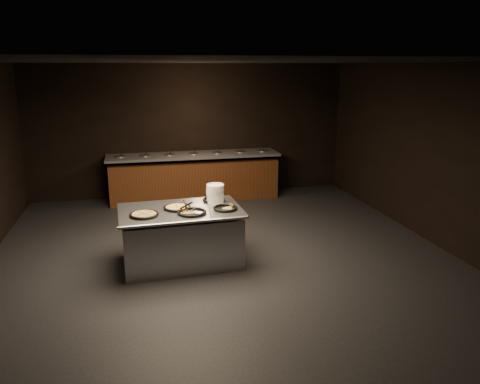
{
  "coord_description": "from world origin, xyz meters",
  "views": [
    {
      "loc": [
        -1.24,
        -6.37,
        2.85
      ],
      "look_at": [
        0.28,
        0.3,
        1.0
      ],
      "focal_mm": 35.0,
      "sensor_mm": 36.0,
      "label": 1
    }
  ],
  "objects": [
    {
      "name": "room",
      "position": [
        0.0,
        0.0,
        1.45
      ],
      "size": [
        7.02,
        8.02,
        2.92
      ],
      "color": "black",
      "rests_on": "ground"
    },
    {
      "name": "salad_bar",
      "position": [
        0.0,
        3.56,
        0.44
      ],
      "size": [
        3.7,
        0.83,
        1.18
      ],
      "color": "#5E3216",
      "rests_on": "ground"
    },
    {
      "name": "serving_counter",
      "position": [
        -0.65,
        0.13,
        0.4
      ],
      "size": [
        1.8,
        1.2,
        0.84
      ],
      "rotation": [
        0.0,
        0.0,
        0.04
      ],
      "color": "#AFB1B6",
      "rests_on": "ground"
    },
    {
      "name": "plate_stack",
      "position": [
        -0.09,
        0.37,
        0.98
      ],
      "size": [
        0.26,
        0.26,
        0.28
      ],
      "primitive_type": "cylinder",
      "color": "white",
      "rests_on": "serving_counter"
    },
    {
      "name": "pan_veggie_whole",
      "position": [
        -1.16,
        -0.07,
        0.86
      ],
      "size": [
        0.4,
        0.4,
        0.04
      ],
      "rotation": [
        0.0,
        0.0,
        0.68
      ],
      "color": "black",
      "rests_on": "serving_counter"
    },
    {
      "name": "pan_cheese_whole",
      "position": [
        -0.69,
        0.17,
        0.86
      ],
      "size": [
        0.4,
        0.4,
        0.04
      ],
      "rotation": [
        0.0,
        0.0,
        0.1
      ],
      "color": "black",
      "rests_on": "serving_counter"
    },
    {
      "name": "pan_cheese_slices_a",
      "position": [
        -0.1,
        0.44,
        0.86
      ],
      "size": [
        0.35,
        0.35,
        0.04
      ],
      "rotation": [
        0.0,
        0.0,
        0.59
      ],
      "color": "black",
      "rests_on": "serving_counter"
    },
    {
      "name": "pan_cheese_slices_b",
      "position": [
        -0.51,
        -0.11,
        0.86
      ],
      "size": [
        0.41,
        0.41,
        0.04
      ],
      "rotation": [
        0.0,
        0.0,
        2.14
      ],
      "color": "black",
      "rests_on": "serving_counter"
    },
    {
      "name": "pan_veggie_slices",
      "position": [
        -0.01,
        -0.02,
        0.86
      ],
      "size": [
        0.35,
        0.35,
        0.04
      ],
      "rotation": [
        0.0,
        0.0,
        -0.34
      ],
      "color": "black",
      "rests_on": "serving_counter"
    },
    {
      "name": "server_left",
      "position": [
        -0.59,
        0.04,
        0.91
      ],
      "size": [
        0.13,
        0.3,
        0.15
      ],
      "rotation": [
        0.0,
        0.0,
        1.88
      ],
      "color": "#AFB1B6",
      "rests_on": "serving_counter"
    },
    {
      "name": "server_right",
      "position": [
        -0.53,
        -0.08,
        0.92
      ],
      "size": [
        0.32,
        0.24,
        0.17
      ],
      "rotation": [
        0.0,
        0.0,
        -0.55
      ],
      "color": "#AFB1B6",
      "rests_on": "serving_counter"
    }
  ]
}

